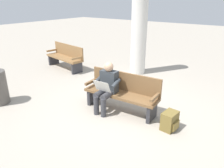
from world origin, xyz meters
name	(u,v)px	position (x,y,z in m)	size (l,w,h in m)	color
ground_plane	(120,110)	(0.00, 0.00, 0.00)	(40.00, 40.00, 0.00)	#A89E8E
bench_near	(122,92)	(0.00, -0.07, 0.46)	(1.83, 0.60, 0.90)	brown
person_seated	(107,86)	(0.27, 0.18, 0.63)	(0.59, 0.59, 1.18)	#33383D
backpack	(170,121)	(-1.26, 0.07, 0.19)	(0.31, 0.37, 0.39)	brown
bench_far	(66,57)	(3.59, -1.57, 0.46)	(1.85, 0.76, 0.90)	olive
support_pillar	(139,26)	(1.10, -2.72, 1.65)	(0.54, 0.54, 3.30)	silver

